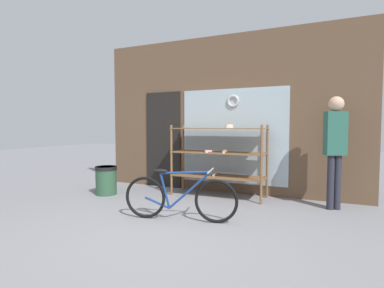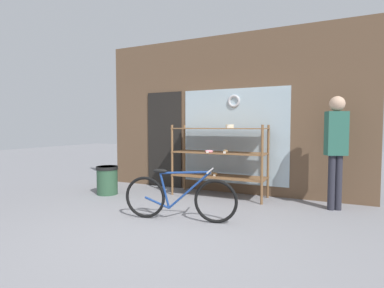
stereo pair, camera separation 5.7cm
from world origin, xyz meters
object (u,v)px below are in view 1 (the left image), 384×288
Objects in this scene: bicycle at (179,197)px; pedestrian at (335,142)px; trash_bin at (106,179)px; display_case at (218,153)px.

pedestrian is (2.03, 1.54, 0.76)m from bicycle.
bicycle reaches higher than trash_bin.
trash_bin is (-4.09, -0.67, -0.79)m from pedestrian.
trash_bin is at bearing -159.70° from display_case.
trash_bin is (-2.08, -0.77, -0.52)m from display_case.
bicycle is at bearing -23.05° from trash_bin.
bicycle is 0.90× the size of pedestrian.
bicycle is 2.66m from pedestrian.
display_case is at bearing 154.00° from pedestrian.
bicycle is 2.94× the size of trash_bin.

